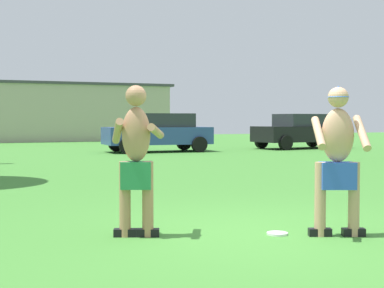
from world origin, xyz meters
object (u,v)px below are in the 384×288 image
Objects in this scene: player_with_cap at (338,154)px; car_blue_mid_lot at (158,132)px; frisbee at (277,234)px; car_black_far_end at (301,130)px; player_in_green at (136,157)px.

player_with_cap is 0.40× the size of car_blue_mid_lot.
car_black_far_end is at bearing 55.96° from frisbee.
frisbee is (1.55, -0.53, -0.91)m from player_in_green.
car_black_far_end is at bearing 0.83° from car_blue_mid_lot.
frisbee is at bearing -104.43° from car_blue_mid_lot.
frisbee is 0.06× the size of car_blue_mid_lot.
player_in_green reaches higher than car_blue_mid_lot.
player_in_green reaches higher than player_with_cap.
car_blue_mid_lot is 0.97× the size of car_black_far_end.
player_with_cap is 2.31m from player_in_green.
car_blue_mid_lot reaches higher than frisbee.
player_with_cap is at bearing -29.84° from frisbee.
player_with_cap is 17.19m from car_blue_mid_lot.
frisbee is 17.02m from car_blue_mid_lot.
player_with_cap is at bearing -102.24° from car_blue_mid_lot.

